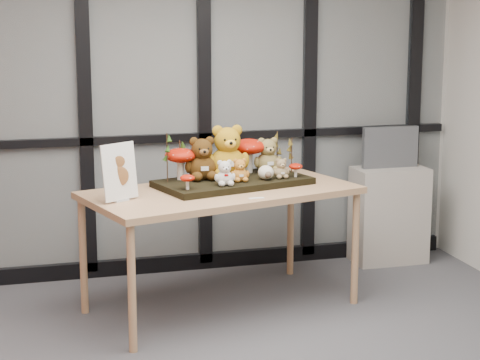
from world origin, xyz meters
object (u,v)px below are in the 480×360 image
object	(u,v)px
bear_small_yellow	(240,169)
mushroom_back_right	(249,154)
monitor	(390,147)
bear_pooh_yellow	(227,149)
mushroom_back_left	(181,162)
diorama_tray	(233,182)
plush_cream_hedgehog	(266,172)
mushroom_front_right	(296,169)
cabinet	(389,215)
display_table	(221,199)
sign_holder	(120,174)
bear_tan_back	(268,153)
bear_beige_small	(281,167)
bear_brown_medium	(202,156)
bear_white_bow	(225,171)
mushroom_front_left	(187,181)

from	to	relation	value
bear_small_yellow	mushroom_back_right	world-z (taller)	mushroom_back_right
monitor	bear_pooh_yellow	bearing A→B (deg)	-159.29
mushroom_back_left	bear_small_yellow	bearing A→B (deg)	-24.11
diorama_tray	monitor	world-z (taller)	monitor
plush_cream_hedgehog	mushroom_back_right	size ratio (longest dim) A/B	0.40
mushroom_front_right	cabinet	distance (m)	1.34
display_table	plush_cream_hedgehog	bearing A→B (deg)	-10.76
sign_holder	display_table	bearing A→B (deg)	-17.16
plush_cream_hedgehog	bear_tan_back	bearing A→B (deg)	54.64
bear_beige_small	bear_small_yellow	bearing A→B (deg)	170.40
bear_brown_medium	bear_small_yellow	bearing A→B (deg)	-47.53
diorama_tray	bear_pooh_yellow	bearing A→B (deg)	88.50
bear_pooh_yellow	mushroom_back_left	xyz separation A→B (m)	(-0.33, 0.00, -0.08)
diorama_tray	bear_pooh_yellow	distance (m)	0.24
plush_cream_hedgehog	mushroom_back_right	distance (m)	0.29
cabinet	plush_cream_hedgehog	bearing A→B (deg)	-151.00
bear_beige_small	cabinet	world-z (taller)	bear_beige_small
display_table	bear_brown_medium	bearing A→B (deg)	105.35
mushroom_back_right	mushroom_front_right	size ratio (longest dim) A/B	2.54
bear_pooh_yellow	display_table	bearing A→B (deg)	-132.34
display_table	bear_pooh_yellow	world-z (taller)	bear_pooh_yellow
display_table	bear_small_yellow	xyz separation A→B (m)	(0.13, 0.02, 0.19)
plush_cream_hedgehog	bear_white_bow	bearing A→B (deg)	-176.73
bear_pooh_yellow	bear_beige_small	size ratio (longest dim) A/B	2.62
bear_tan_back	cabinet	bearing A→B (deg)	5.31
bear_tan_back	mushroom_front_left	distance (m)	0.80
mushroom_back_right	sign_holder	distance (m)	1.09
mushroom_back_left	diorama_tray	bearing A→B (deg)	-13.09
mushroom_back_left	cabinet	bearing A→B (deg)	16.64
bear_beige_small	monitor	bearing A→B (deg)	15.61
diorama_tray	mushroom_front_left	world-z (taller)	mushroom_front_left
diorama_tray	mushroom_front_right	distance (m)	0.44
mushroom_back_left	mushroom_back_right	xyz separation A→B (m)	(0.52, 0.12, 0.01)
bear_white_bow	mushroom_front_left	distance (m)	0.28
bear_brown_medium	display_table	bearing A→B (deg)	-74.65
mushroom_back_left	mushroom_front_right	size ratio (longest dim) A/B	2.27
diorama_tray	monitor	size ratio (longest dim) A/B	2.21
bear_pooh_yellow	bear_white_bow	xyz separation A→B (m)	(-0.09, -0.26, -0.11)
display_table	cabinet	size ratio (longest dim) A/B	2.53
bear_pooh_yellow	bear_white_bow	size ratio (longest dim) A/B	2.14
bear_beige_small	monitor	xyz separation A→B (m)	(1.14, 0.69, -0.02)
bear_brown_medium	bear_beige_small	distance (m)	0.55
bear_small_yellow	plush_cream_hedgehog	xyz separation A→B (m)	(0.19, 0.01, -0.03)
mushroom_back_left	sign_holder	xyz separation A→B (m)	(-0.46, -0.36, 0.01)
bear_beige_small	mushroom_back_left	bearing A→B (deg)	153.06
bear_small_yellow	sign_holder	world-z (taller)	sign_holder
bear_brown_medium	monitor	distance (m)	1.77
bear_pooh_yellow	cabinet	world-z (taller)	bear_pooh_yellow
bear_beige_small	mushroom_front_right	size ratio (longest dim) A/B	1.45
cabinet	mushroom_back_right	bearing A→B (deg)	-162.00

